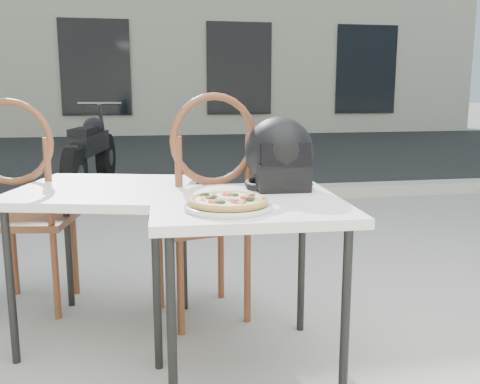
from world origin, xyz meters
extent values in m
plane|color=gray|center=(0.00, 0.00, 0.00)|extent=(80.00, 80.00, 0.00)
cube|color=black|center=(0.00, 7.00, 0.00)|extent=(30.00, 8.00, 0.00)
cube|color=#A09D95|center=(0.00, 3.00, 0.06)|extent=(30.00, 0.25, 0.12)
cube|color=beige|center=(0.00, 14.00, 3.50)|extent=(16.00, 6.00, 7.00)
cube|color=black|center=(-1.70, 10.98, 1.60)|extent=(1.60, 0.08, 2.20)
cube|color=black|center=(1.70, 10.98, 1.60)|extent=(1.60, 0.08, 2.20)
cube|color=black|center=(5.00, 10.98, 1.60)|extent=(1.60, 0.08, 2.20)
cube|color=white|center=(-0.36, -0.23, 0.66)|extent=(0.75, 0.75, 0.04)
cylinder|color=black|center=(-0.67, -0.51, 0.32)|extent=(0.03, 0.03, 0.65)
cylinder|color=black|center=(-0.08, -0.54, 0.32)|extent=(0.03, 0.03, 0.65)
cylinder|color=black|center=(-0.64, 0.08, 0.32)|extent=(0.03, 0.03, 0.65)
cylinder|color=black|center=(-0.05, 0.05, 0.32)|extent=(0.03, 0.03, 0.65)
cylinder|color=silver|center=(-0.45, -0.38, 0.69)|extent=(0.38, 0.38, 0.01)
torus|color=silver|center=(-0.45, -0.38, 0.69)|extent=(0.39, 0.39, 0.02)
cylinder|color=gold|center=(-0.45, -0.38, 0.71)|extent=(0.30, 0.30, 0.01)
torus|color=gold|center=(-0.45, -0.38, 0.71)|extent=(0.31, 0.31, 0.02)
cylinder|color=red|center=(-0.45, -0.38, 0.71)|extent=(0.27, 0.27, 0.00)
cylinder|color=#F9E4BF|center=(-0.45, -0.38, 0.72)|extent=(0.26, 0.26, 0.00)
cylinder|color=red|center=(-0.39, -0.37, 0.72)|extent=(0.06, 0.06, 0.00)
cylinder|color=red|center=(-0.44, -0.31, 0.72)|extent=(0.06, 0.06, 0.00)
cylinder|color=red|center=(-0.51, -0.35, 0.72)|extent=(0.06, 0.06, 0.00)
cylinder|color=red|center=(-0.50, -0.42, 0.72)|extent=(0.06, 0.06, 0.00)
cylinder|color=red|center=(-0.43, -0.44, 0.72)|extent=(0.06, 0.06, 0.00)
ellipsoid|color=#153413|center=(-0.43, -0.33, 0.72)|extent=(0.04, 0.04, 0.01)
ellipsoid|color=#153413|center=(-0.51, -0.36, 0.72)|extent=(0.05, 0.05, 0.01)
ellipsoid|color=#153413|center=(-0.39, -0.42, 0.72)|extent=(0.03, 0.04, 0.01)
ellipsoid|color=#153413|center=(-0.49, -0.44, 0.72)|extent=(0.05, 0.05, 0.01)
ellipsoid|color=#153413|center=(-0.36, -0.35, 0.72)|extent=(0.04, 0.03, 0.01)
ellipsoid|color=#153413|center=(-0.53, -0.31, 0.72)|extent=(0.05, 0.05, 0.01)
cylinder|color=#F5EB96|center=(-0.45, -0.41, 0.73)|extent=(0.02, 0.02, 0.02)
cylinder|color=#F5EB96|center=(-0.49, -0.30, 0.73)|extent=(0.03, 0.02, 0.02)
cylinder|color=#F5EB96|center=(-0.39, -0.38, 0.73)|extent=(0.02, 0.02, 0.02)
cylinder|color=#F5EB96|center=(-0.46, -0.28, 0.73)|extent=(0.02, 0.02, 0.02)
cylinder|color=#F5EB96|center=(-0.43, -0.46, 0.73)|extent=(0.03, 0.02, 0.02)
cylinder|color=#F5EB96|center=(-0.54, -0.38, 0.73)|extent=(0.03, 0.02, 0.02)
cylinder|color=#F5EB96|center=(-0.36, -0.40, 0.73)|extent=(0.02, 0.02, 0.02)
cylinder|color=#F5EB96|center=(-0.50, -0.42, 0.73)|extent=(0.03, 0.02, 0.02)
ellipsoid|color=black|center=(-0.18, 0.00, 0.83)|extent=(0.30, 0.31, 0.30)
cube|color=black|center=(-0.18, -0.09, 0.74)|extent=(0.22, 0.12, 0.12)
torus|color=black|center=(-0.18, 0.00, 0.70)|extent=(0.30, 0.30, 0.03)
cube|color=black|center=(-0.18, -0.13, 0.84)|extent=(0.20, 0.05, 0.09)
cube|color=brown|center=(-0.47, 0.31, 0.46)|extent=(0.50, 0.50, 0.04)
cylinder|color=brown|center=(-0.35, 0.51, 0.23)|extent=(0.04, 0.04, 0.45)
cylinder|color=brown|center=(-0.67, 0.43, 0.23)|extent=(0.04, 0.04, 0.45)
cylinder|color=brown|center=(-0.27, 0.19, 0.23)|extent=(0.04, 0.04, 0.45)
cylinder|color=brown|center=(-0.59, 0.11, 0.23)|extent=(0.04, 0.04, 0.45)
cylinder|color=brown|center=(-0.27, 0.18, 0.68)|extent=(0.04, 0.04, 0.43)
cylinder|color=brown|center=(-0.59, 0.10, 0.68)|extent=(0.04, 0.04, 0.43)
torus|color=brown|center=(-0.43, 0.14, 0.88)|extent=(0.40, 0.13, 0.40)
cube|color=white|center=(-0.91, 0.18, 0.66)|extent=(0.87, 0.87, 0.04)
cylinder|color=black|center=(-1.27, -0.02, 0.32)|extent=(0.04, 0.04, 0.64)
cylinder|color=black|center=(-0.70, -0.17, 0.32)|extent=(0.04, 0.04, 0.64)
cylinder|color=black|center=(-1.12, 0.54, 0.32)|extent=(0.04, 0.04, 0.64)
cylinder|color=black|center=(-0.55, 0.39, 0.32)|extent=(0.04, 0.04, 0.64)
cube|color=brown|center=(-1.30, 0.58, 0.45)|extent=(0.46, 0.46, 0.04)
cylinder|color=brown|center=(-1.11, 0.71, 0.22)|extent=(0.04, 0.04, 0.44)
cylinder|color=brown|center=(-1.43, 0.76, 0.22)|extent=(0.04, 0.04, 0.44)
cylinder|color=brown|center=(-1.17, 0.39, 0.22)|extent=(0.04, 0.04, 0.44)
cylinder|color=brown|center=(-1.17, 0.38, 0.66)|extent=(0.04, 0.04, 0.42)
torus|color=brown|center=(-1.33, 0.41, 0.86)|extent=(0.39, 0.10, 0.39)
cylinder|color=black|center=(-1.16, 4.43, 0.29)|extent=(0.21, 0.58, 0.57)
cylinder|color=slate|center=(-1.16, 4.43, 0.29)|extent=(0.16, 0.21, 0.19)
cylinder|color=black|center=(-1.37, 3.11, 0.29)|extent=(0.21, 0.58, 0.57)
cylinder|color=slate|center=(-1.37, 3.11, 0.29)|extent=(0.16, 0.21, 0.19)
cube|color=black|center=(-1.27, 3.77, 0.53)|extent=(0.33, 1.02, 0.21)
ellipsoid|color=black|center=(-1.24, 3.91, 0.69)|extent=(0.28, 0.43, 0.21)
cube|color=black|center=(-1.31, 3.49, 0.67)|extent=(0.27, 0.50, 0.08)
cylinder|color=slate|center=(-1.17, 4.35, 0.59)|extent=(0.09, 0.31, 0.68)
cylinder|color=slate|center=(-1.19, 4.24, 0.94)|extent=(0.50, 0.11, 0.03)
cube|color=black|center=(-1.37, 3.13, 0.55)|extent=(0.17, 0.23, 0.05)
camera|label=1|loc=(-0.75, -2.16, 1.09)|focal=40.00mm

